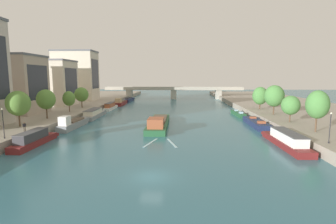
{
  "coord_description": "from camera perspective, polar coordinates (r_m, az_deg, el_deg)",
  "views": [
    {
      "loc": [
        3.11,
        -27.15,
        11.15
      ],
      "look_at": [
        0.0,
        40.32,
        1.78
      ],
      "focal_mm": 27.22,
      "sensor_mm": 36.0,
      "label": 1
    }
  ],
  "objects": [
    {
      "name": "moored_boat_left_upstream",
      "position": [
        89.14,
        -12.79,
        1.18
      ],
      "size": [
        2.24,
        12.47,
        2.44
      ],
      "color": "silver",
      "rests_on": "ground"
    },
    {
      "name": "building_left_tall",
      "position": [
        92.87,
        -24.1,
        6.01
      ],
      "size": [
        12.0,
        11.93,
        14.92
      ],
      "color": "beige",
      "rests_on": "quay_left"
    },
    {
      "name": "tree_left_by_lamp",
      "position": [
        73.55,
        -21.31,
        2.82
      ],
      "size": [
        3.26,
        3.26,
        5.6
      ],
      "color": "brown",
      "rests_on": "quay_left"
    },
    {
      "name": "tree_right_second",
      "position": [
        58.7,
        25.76,
        1.37
      ],
      "size": [
        3.75,
        3.75,
        5.55
      ],
      "color": "brown",
      "rests_on": "quay_right"
    },
    {
      "name": "tree_left_second",
      "position": [
        63.65,
        -25.66,
        2.56
      ],
      "size": [
        4.11,
        4.11,
        6.62
      ],
      "color": "brown",
      "rests_on": "quay_left"
    },
    {
      "name": "tree_right_far",
      "position": [
        69.01,
        22.71,
        3.34
      ],
      "size": [
        4.79,
        4.79,
        7.36
      ],
      "color": "brown",
      "rests_on": "quay_right"
    },
    {
      "name": "quay_left",
      "position": [
        93.62,
        -25.21,
        0.84
      ],
      "size": [
        36.0,
        170.0,
        1.73
      ],
      "primitive_type": "cube",
      "color": "gray",
      "rests_on": "ground"
    },
    {
      "name": "moored_boat_right_end",
      "position": [
        45.45,
        24.96,
        -5.71
      ],
      "size": [
        3.11,
        14.96,
        2.48
      ],
      "color": "maroon",
      "rests_on": "ground"
    },
    {
      "name": "moored_boat_right_downstream",
      "position": [
        76.64,
        15.4,
        -0.33
      ],
      "size": [
        2.25,
        11.28,
        2.16
      ],
      "color": "#235633",
      "rests_on": "ground"
    },
    {
      "name": "person_on_quay",
      "position": [
        50.59,
        -29.48,
        -2.8
      ],
      "size": [
        0.43,
        0.37,
        1.62
      ],
      "color": "#473D33",
      "rests_on": "quay_left"
    },
    {
      "name": "wake_behind_barge",
      "position": [
        43.61,
        -1.52,
        -6.9
      ],
      "size": [
        5.6,
        5.89,
        0.03
      ],
      "color": "#A5D1DB",
      "rests_on": "ground"
    },
    {
      "name": "barge_midriver",
      "position": [
        57.29,
        -2.16,
        -2.42
      ],
      "size": [
        4.32,
        22.36,
        2.97
      ],
      "color": "#235633",
      "rests_on": "ground"
    },
    {
      "name": "quay_right",
      "position": [
        90.88,
        26.97,
        0.54
      ],
      "size": [
        36.0,
        170.0,
        1.73
      ],
      "primitive_type": "cube",
      "color": "gray",
      "rests_on": "ground"
    },
    {
      "name": "ground_plane",
      "position": [
        29.52,
        -3.72,
        -14.31
      ],
      "size": [
        400.0,
        400.0,
        0.0
      ],
      "primitive_type": "plane",
      "color": "#336675"
    },
    {
      "name": "moored_boat_right_second",
      "position": [
        62.1,
        19.11,
        -2.28
      ],
      "size": [
        3.1,
        14.36,
        2.33
      ],
      "color": "#1E284C",
      "rests_on": "ground"
    },
    {
      "name": "moored_boat_left_near",
      "position": [
        47.18,
        -27.86,
        -5.42
      ],
      "size": [
        2.48,
        11.65,
        2.47
      ],
      "color": "maroon",
      "rests_on": "ground"
    },
    {
      "name": "bridge_far",
      "position": [
        129.3,
        1.26,
        4.7
      ],
      "size": [
        69.17,
        4.4,
        6.05
      ],
      "color": "#ADA899",
      "rests_on": "ground"
    },
    {
      "name": "tree_right_third",
      "position": [
        50.21,
        30.48,
        1.44
      ],
      "size": [
        3.74,
        3.74,
        7.16
      ],
      "color": "brown",
      "rests_on": "quay_right"
    },
    {
      "name": "tree_right_end_of_row",
      "position": [
        79.38,
        19.93,
        3.43
      ],
      "size": [
        4.33,
        4.33,
        6.5
      ],
      "color": "brown",
      "rests_on": "quay_right"
    },
    {
      "name": "lamppost_right_bank",
      "position": [
        42.83,
        32.54,
        -2.73
      ],
      "size": [
        0.28,
        0.28,
        4.45
      ],
      "color": "black",
      "rests_on": "quay_right"
    },
    {
      "name": "building_left_corner",
      "position": [
        76.11,
        -30.63,
        5.38
      ],
      "size": [
        11.44,
        11.71,
        15.02
      ],
      "color": "#A89989",
      "rests_on": "quay_left"
    },
    {
      "name": "tree_left_nearest",
      "position": [
        82.84,
        -18.81,
        3.74
      ],
      "size": [
        4.22,
        4.22,
        6.21
      ],
      "color": "brown",
      "rests_on": "quay_left"
    },
    {
      "name": "building_left_middle",
      "position": [
        109.33,
        -19.9,
        7.65
      ],
      "size": [
        16.18,
        10.12,
        19.64
      ],
      "color": "beige",
      "rests_on": "quay_left"
    },
    {
      "name": "moored_boat_left_lone",
      "position": [
        73.26,
        -16.26,
        -0.39
      ],
      "size": [
        3.66,
        15.53,
        2.36
      ],
      "color": "gray",
      "rests_on": "ground"
    },
    {
      "name": "moored_boat_left_second",
      "position": [
        103.46,
        -10.54,
        2.1
      ],
      "size": [
        3.18,
        14.52,
        3.01
      ],
      "color": "maroon",
      "rests_on": "ground"
    },
    {
      "name": "moored_boat_left_gap_after",
      "position": [
        59.51,
        -20.57,
        -2.45
      ],
      "size": [
        2.49,
        12.66,
        3.18
      ],
      "color": "gray",
      "rests_on": "ground"
    },
    {
      "name": "moored_boat_left_downstream",
      "position": [
        118.28,
        -8.77,
        2.73
      ],
      "size": [
        3.04,
        13.31,
        2.4
      ],
      "color": "#1E284C",
      "rests_on": "ground"
    },
    {
      "name": "tree_left_far",
      "position": [
        55.72,
        -30.53,
        1.68
      ],
      "size": [
        4.34,
        4.34,
        6.82
      ],
      "color": "brown",
      "rests_on": "quay_left"
    },
    {
      "name": "lamppost_left_bank",
      "position": [
        46.3,
        -32.98,
        -1.89
      ],
      "size": [
        0.28,
        0.28,
        4.7
      ],
      "color": "black",
      "rests_on": "quay_left"
    }
  ]
}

